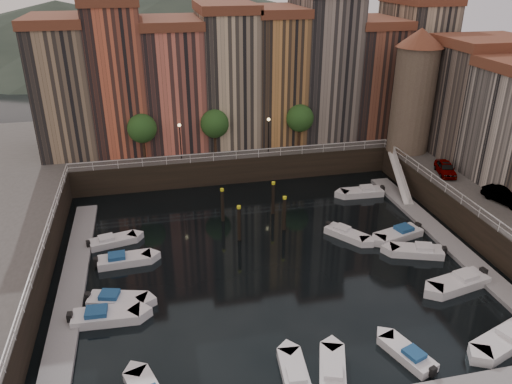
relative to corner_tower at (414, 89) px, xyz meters
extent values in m
plane|color=black|center=(-20.00, -14.50, -10.19)|extent=(200.00, 200.00, 0.00)
cube|color=black|center=(-20.00, 11.50, -8.69)|extent=(80.00, 20.00, 3.00)
cube|color=gray|center=(-36.20, -15.50, -10.02)|extent=(2.00, 28.00, 0.35)
cube|color=gray|center=(-3.80, -15.50, -10.02)|extent=(2.00, 28.00, 0.35)
cone|color=#2D382D|center=(-50.00, 95.50, -3.19)|extent=(80.00, 80.00, 14.00)
cone|color=#2D382D|center=(-15.00, 95.50, -1.19)|extent=(100.00, 100.00, 18.00)
cone|color=#2D382D|center=(20.00, 95.50, -4.19)|extent=(70.00, 70.00, 12.00)
cube|color=#8E755A|center=(-38.00, 9.00, -0.19)|extent=(6.00, 10.00, 14.00)
cube|color=brown|center=(-38.00, 9.00, 7.31)|extent=(6.30, 10.30, 1.00)
cube|color=#C75D3E|center=(-32.10, 9.00, 0.81)|extent=(5.80, 10.00, 16.00)
cube|color=#D56C57|center=(-25.95, 9.00, -0.44)|extent=(6.50, 10.00, 13.50)
cube|color=brown|center=(-25.95, 9.00, 6.81)|extent=(6.80, 10.30, 1.00)
cube|color=#C9B08E|center=(-19.60, 9.00, 0.31)|extent=(6.20, 10.00, 15.00)
cube|color=brown|center=(-19.60, 9.00, 8.31)|extent=(6.50, 10.30, 1.00)
cube|color=#C28547|center=(-13.70, 9.00, 0.06)|extent=(5.60, 10.00, 14.50)
cube|color=brown|center=(-13.70, 9.00, 7.81)|extent=(5.90, 10.30, 1.00)
cube|color=gray|center=(-7.70, 9.00, 1.06)|extent=(6.40, 10.00, 16.50)
cube|color=brown|center=(-1.50, 9.00, -0.69)|extent=(6.00, 10.00, 13.00)
cube|color=brown|center=(-1.50, 9.00, 6.31)|extent=(6.30, 10.30, 1.00)
cube|color=tan|center=(4.45, 9.00, 0.56)|extent=(5.90, 10.00, 15.50)
cube|color=#6B5C51|center=(6.50, -2.50, -1.19)|extent=(9.00, 8.00, 12.00)
cube|color=brown|center=(6.50, -2.50, 5.31)|extent=(9.30, 8.30, 1.00)
cylinder|color=#6B5B4C|center=(0.00, 0.00, -1.19)|extent=(4.60, 4.60, 12.00)
cone|color=brown|center=(0.00, 0.00, 5.61)|extent=(5.20, 5.20, 2.00)
cylinder|color=black|center=(-30.00, 3.70, -5.99)|extent=(0.30, 0.30, 2.40)
sphere|color=#1E4719|center=(-30.00, 3.70, -3.59)|extent=(3.20, 3.20, 3.20)
cylinder|color=black|center=(-22.00, 3.70, -5.99)|extent=(0.30, 0.30, 2.40)
sphere|color=#1E4719|center=(-22.00, 3.70, -3.59)|extent=(3.20, 3.20, 3.20)
cylinder|color=black|center=(-12.00, 3.70, -5.99)|extent=(0.30, 0.30, 2.40)
sphere|color=#1E4719|center=(-12.00, 3.70, -3.59)|extent=(3.20, 3.20, 3.20)
cylinder|color=black|center=(-26.00, 2.70, -5.19)|extent=(0.12, 0.12, 4.00)
sphere|color=#FFD88C|center=(-26.00, 2.70, -3.19)|extent=(0.36, 0.36, 0.36)
cylinder|color=black|center=(-16.00, 2.70, -5.19)|extent=(0.12, 0.12, 4.00)
sphere|color=#FFD88C|center=(-16.00, 2.70, -3.19)|extent=(0.36, 0.36, 0.36)
cube|color=white|center=(-20.00, 1.50, -6.24)|extent=(36.00, 0.08, 0.08)
cube|color=white|center=(-20.00, 1.50, -6.69)|extent=(36.00, 0.06, 0.06)
cube|color=white|center=(-2.00, -15.50, -6.24)|extent=(0.08, 34.00, 0.08)
cube|color=white|center=(-2.00, -15.50, -6.69)|extent=(0.06, 34.00, 0.06)
cube|color=white|center=(-38.00, -15.50, -6.24)|extent=(0.08, 34.00, 0.08)
cube|color=white|center=(-38.00, -15.50, -6.69)|extent=(0.06, 34.00, 0.06)
cube|color=white|center=(-2.90, -4.50, -8.44)|extent=(2.78, 8.26, 2.81)
cube|color=white|center=(-2.90, -4.50, -7.94)|extent=(1.93, 8.32, 3.65)
cylinder|color=black|center=(-22.09, -11.08, -8.69)|extent=(0.32, 0.32, 3.60)
cylinder|color=yellow|center=(-22.09, -11.08, -6.84)|extent=(0.36, 0.36, 0.25)
cylinder|color=black|center=(-22.96, -7.09, -8.69)|extent=(0.32, 0.32, 3.60)
cylinder|color=yellow|center=(-22.96, -7.09, -6.84)|extent=(0.36, 0.36, 0.25)
cylinder|color=black|center=(-17.59, -10.10, -8.69)|extent=(0.32, 0.32, 3.60)
cylinder|color=yellow|center=(-17.59, -10.10, -6.84)|extent=(0.36, 0.36, 0.25)
cylinder|color=black|center=(-17.77, -6.63, -8.69)|extent=(0.32, 0.32, 3.60)
cylinder|color=yellow|center=(-17.77, -6.63, -6.84)|extent=(0.36, 0.36, 0.25)
cube|color=silver|center=(-33.39, -20.13, -9.88)|extent=(4.74, 2.02, 0.79)
cube|color=navy|center=(-34.03, -20.10, -9.40)|extent=(1.54, 1.34, 0.53)
cube|color=black|center=(-35.83, -20.01, -9.61)|extent=(0.40, 0.55, 0.74)
cube|color=silver|center=(-32.67, -18.33, -9.90)|extent=(4.54, 2.70, 0.73)
cube|color=navy|center=(-33.23, -18.18, -9.47)|extent=(1.61, 1.47, 0.48)
cube|color=black|center=(-34.82, -17.75, -9.66)|extent=(0.45, 0.56, 0.68)
cube|color=silver|center=(-32.26, -12.81, -9.90)|extent=(4.45, 1.91, 0.74)
cube|color=navy|center=(-32.86, -12.84, -9.45)|extent=(1.45, 1.26, 0.50)
cube|color=black|center=(-34.54, -12.93, -9.65)|extent=(0.37, 0.51, 0.69)
cube|color=silver|center=(-33.34, -9.33, -9.92)|extent=(4.31, 2.45, 0.69)
cube|color=silver|center=(-33.88, -9.46, -9.50)|extent=(1.51, 1.37, 0.46)
cube|color=black|center=(-35.41, -9.81, -9.69)|extent=(0.42, 0.52, 0.65)
cube|color=silver|center=(-7.67, -28.50, -9.87)|extent=(5.15, 3.37, 0.82)
cube|color=silver|center=(-7.06, -28.28, -9.37)|extent=(1.88, 1.75, 0.55)
cube|color=silver|center=(-6.78, -21.96, -9.86)|extent=(5.20, 2.86, 0.84)
cube|color=silver|center=(-6.12, -21.83, -9.36)|extent=(1.80, 1.63, 0.56)
cube|color=black|center=(-4.26, -21.44, -9.58)|extent=(0.50, 0.63, 0.78)
cube|color=silver|center=(-7.55, -16.89, -9.89)|extent=(4.74, 3.09, 0.75)
cube|color=silver|center=(-6.99, -17.09, -9.44)|extent=(1.73, 1.61, 0.50)
cube|color=black|center=(-5.37, -17.66, -9.64)|extent=(0.50, 0.59, 0.70)
cube|color=silver|center=(-7.76, -13.92, -9.88)|extent=(4.88, 2.91, 0.78)
cube|color=navy|center=(-7.16, -13.76, -9.41)|extent=(1.73, 1.59, 0.52)
cube|color=black|center=(-5.46, -13.29, -9.62)|extent=(0.49, 0.60, 0.73)
cube|color=silver|center=(-7.28, -4.57, -9.89)|extent=(4.55, 1.93, 0.76)
cube|color=silver|center=(-6.67, -4.60, -9.43)|extent=(1.48, 1.29, 0.51)
cube|color=black|center=(-4.94, -4.67, -9.63)|extent=(0.38, 0.52, 0.71)
cube|color=silver|center=(-21.92, -28.16, -9.92)|extent=(1.90, 4.12, 0.68)
cube|color=silver|center=(-21.97, -28.70, -9.51)|extent=(1.20, 1.37, 0.45)
cube|color=silver|center=(-19.54, -28.36, -9.92)|extent=(2.85, 4.38, 0.70)
cube|color=silver|center=(-19.73, -28.89, -9.50)|extent=(1.48, 1.60, 0.46)
cube|color=silver|center=(-14.36, -28.07, -9.93)|extent=(2.70, 4.16, 0.66)
cube|color=navy|center=(-14.19, -28.57, -9.53)|extent=(1.41, 1.52, 0.44)
cube|color=black|center=(-13.69, -29.99, -9.71)|extent=(0.52, 0.44, 0.62)
imported|color=gray|center=(0.29, -7.72, -6.52)|extent=(2.66, 4.25, 1.35)
imported|color=gray|center=(1.88, -15.10, -6.48)|extent=(2.62, 4.60, 1.43)
cube|color=silver|center=(-12.31, -12.77, -9.92)|extent=(3.66, 4.23, 0.69)
cube|color=silver|center=(-12.63, -12.32, -9.50)|extent=(1.66, 1.70, 0.46)
cube|color=black|center=(-13.55, -11.04, -9.68)|extent=(0.57, 0.53, 0.65)
camera|label=1|loc=(-29.19, -50.03, 13.01)|focal=35.00mm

